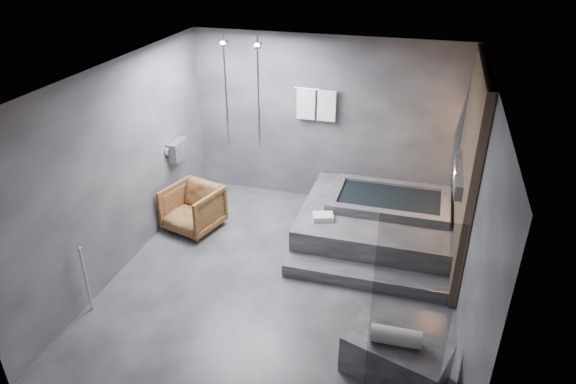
% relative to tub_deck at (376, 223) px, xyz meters
% --- Properties ---
extents(room, '(5.00, 5.04, 2.82)m').
position_rel_tub_deck_xyz_m(room, '(-0.65, -1.21, 1.48)').
color(room, '#2B2B2D').
rests_on(room, ground).
extents(tub_deck, '(2.20, 2.00, 0.50)m').
position_rel_tub_deck_xyz_m(tub_deck, '(0.00, 0.00, 0.00)').
color(tub_deck, '#303032').
rests_on(tub_deck, ground).
extents(tub_step, '(2.20, 0.36, 0.18)m').
position_rel_tub_deck_xyz_m(tub_step, '(0.00, -1.18, -0.16)').
color(tub_step, '#303032').
rests_on(tub_step, ground).
extents(concrete_bench, '(1.18, 0.87, 0.47)m').
position_rel_tub_deck_xyz_m(concrete_bench, '(0.55, -2.68, -0.01)').
color(concrete_bench, '#353538').
rests_on(concrete_bench, ground).
extents(driftwood_chair, '(0.95, 0.96, 0.71)m').
position_rel_tub_deck_xyz_m(driftwood_chair, '(-2.79, -0.53, 0.11)').
color(driftwood_chair, '#442611').
rests_on(driftwood_chair, ground).
extents(rolled_towel, '(0.51, 0.20, 0.18)m').
position_rel_tub_deck_xyz_m(rolled_towel, '(0.52, -2.71, 0.32)').
color(rolled_towel, white).
rests_on(rolled_towel, concrete_bench).
extents(deck_towel, '(0.34, 0.29, 0.08)m').
position_rel_tub_deck_xyz_m(deck_towel, '(-0.72, -0.53, 0.29)').
color(deck_towel, silver).
rests_on(deck_towel, tub_deck).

